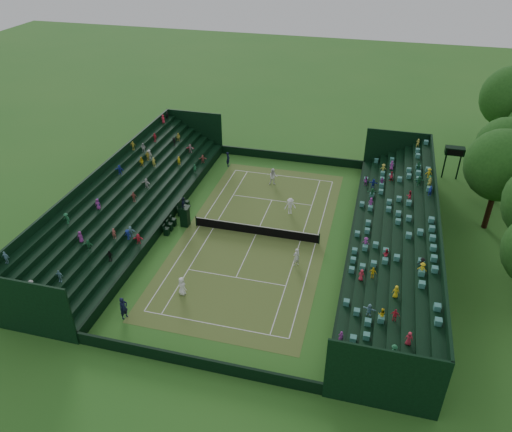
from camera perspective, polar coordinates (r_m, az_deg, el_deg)
The scene contains 18 objects.
ground at distance 45.60m, azimuth -0.00°, elevation -2.13°, with size 160.00×160.00×0.00m, color #2B6A21.
court_surface at distance 45.59m, azimuth -0.00°, elevation -2.12°, with size 12.97×26.77×0.01m, color #397125.
perimeter_wall_north at distance 58.85m, azimuth 3.94°, elevation 6.76°, with size 17.17×0.20×1.00m, color black.
perimeter_wall_south at distance 33.89m, azimuth -7.09°, elevation -16.21°, with size 17.17×0.20×1.00m, color black.
perimeter_wall_east at distance 44.32m, azimuth 10.69°, elevation -3.12°, with size 0.20×31.77×1.00m, color black.
perimeter_wall_west at distance 47.82m, azimuth -9.88°, elevation -0.15°, with size 0.20×31.77×1.00m, color black.
north_grandstand at distance 43.83m, azimuth 16.25°, elevation -2.73°, with size 6.60×32.00×4.90m.
south_grandstand at distance 49.02m, azimuth -14.48°, elevation 1.55°, with size 6.60×32.00×4.90m.
tennis_net at distance 45.30m, azimuth -0.00°, elevation -1.58°, with size 11.67×0.10×1.06m.
scoreboard_tower at distance 57.67m, azimuth 21.75°, elevation 6.80°, with size 2.00×1.00×3.70m.
umpire_chair at distance 46.66m, azimuth -8.18°, elevation 0.26°, with size 0.95×0.95×2.99m.
courtside_chairs at distance 47.97m, azimuth -9.03°, elevation -0.11°, with size 0.48×5.45×1.04m.
player_near_west at distance 39.01m, azimuth -8.47°, elevation -7.94°, with size 0.78×0.51×1.59m, color white.
player_near_east at distance 41.55m, azimuth 4.64°, elevation -4.69°, with size 0.62×0.41×1.69m, color white.
player_far_west at distance 53.34m, azimuth 1.99°, elevation 4.50°, with size 0.91×0.71×1.87m, color white.
player_far_east at distance 48.31m, azimuth 3.93°, elevation 1.15°, with size 1.10×0.64×1.71m, color white.
line_judge_north at distance 57.43m, azimuth -3.21°, elevation 6.51°, with size 0.63×0.41×1.72m, color black.
line_judge_south at distance 37.82m, azimuth -14.89°, elevation -10.14°, with size 0.67×0.44×1.83m, color black.
Camera 1 is at (9.52, -36.43, 25.72)m, focal length 35.00 mm.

